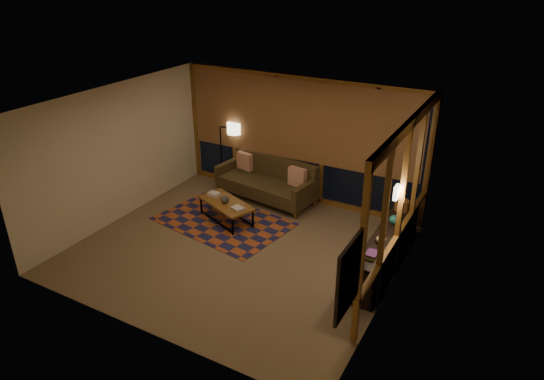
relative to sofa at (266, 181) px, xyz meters
The scene contains 21 objects.
floor 2.13m from the sofa, 74.01° to the right, with size 5.50×5.00×0.01m, color olive.
ceiling 3.07m from the sofa, 74.01° to the right, with size 5.50×5.00×0.01m, color white.
walls 2.27m from the sofa, 74.01° to the right, with size 5.51×5.01×2.70m.
window_wall_back 1.15m from the sofa, 36.87° to the left, with size 5.30×0.16×2.60m, color brown, non-canonical shape.
window_wall_right 3.66m from the sofa, 23.28° to the right, with size 0.16×3.70×2.60m, color brown, non-canonical shape.
wall_art 5.16m from the sofa, 49.54° to the right, with size 0.06×0.74×0.94m, color red, non-canonical shape.
wall_sconce 3.72m from the sofa, 25.89° to the right, with size 0.12×0.18×0.22m, color beige, non-canonical shape.
sofa is the anchor object (origin of this frame).
pillow_left 0.77m from the sofa, 158.48° to the left, with size 0.40×0.13×0.40m, color #CB4C25, non-canonical shape.
pillow_right 0.77m from the sofa, ahead, with size 0.41×0.14×0.41m, color #CB4C25, non-canonical shape.
area_rug 1.39m from the sofa, 100.57° to the right, with size 2.55×1.70×0.01m, color #AF5326.
coffee_table 1.27m from the sofa, 99.87° to the right, with size 1.24×0.57×0.41m, color brown, non-canonical shape.
book_stack_a 1.25m from the sofa, 118.29° to the right, with size 0.23×0.18×0.07m, color silver, non-canonical shape.
book_stack_b 1.39m from the sofa, 83.43° to the right, with size 0.25×0.20×0.05m, color silver, non-canonical shape.
ceramic_pot 1.28m from the sofa, 99.34° to the right, with size 0.16×0.16×0.16m, color black.
floor_lamp 1.41m from the sofa, 167.53° to the left, with size 0.50×0.33×1.51m, color black, non-canonical shape.
bookshelf 3.30m from the sofa, 21.66° to the right, with size 0.40×2.69×0.67m, color black, non-canonical shape.
basket 3.08m from the sofa, ahead, with size 0.26×0.26×0.19m, color brown.
teal_bowl 3.22m from the sofa, 17.20° to the right, with size 0.16×0.16×0.16m, color #1F6D67.
vase 3.50m from the sofa, 28.42° to the right, with size 0.16×0.16×0.17m, color tan.
shelf_book_stack 3.73m from the sofa, 34.68° to the right, with size 0.17×0.24×0.07m, color silver, non-canonical shape.
Camera 1 is at (4.17, -6.33, 4.73)m, focal length 32.00 mm.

